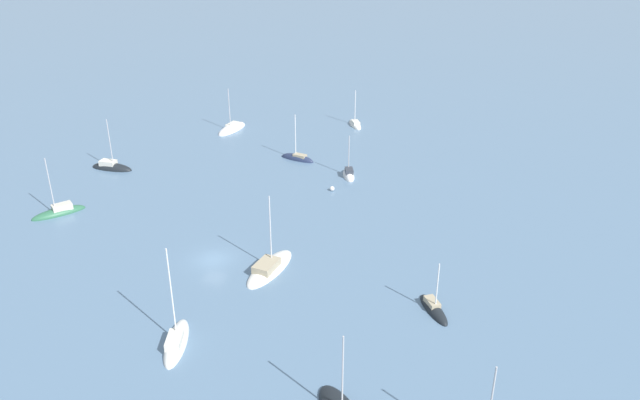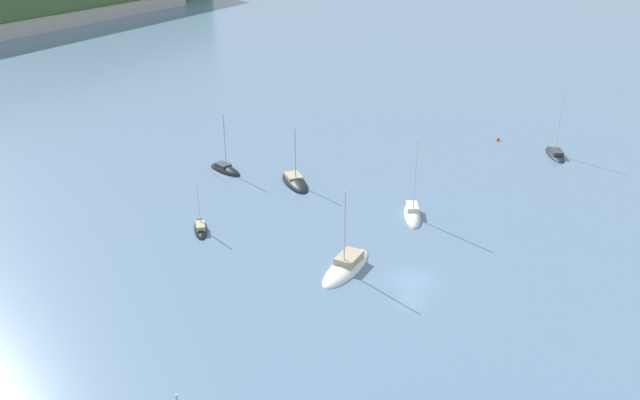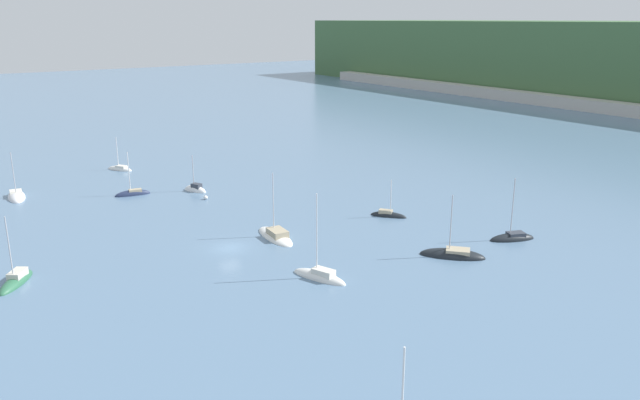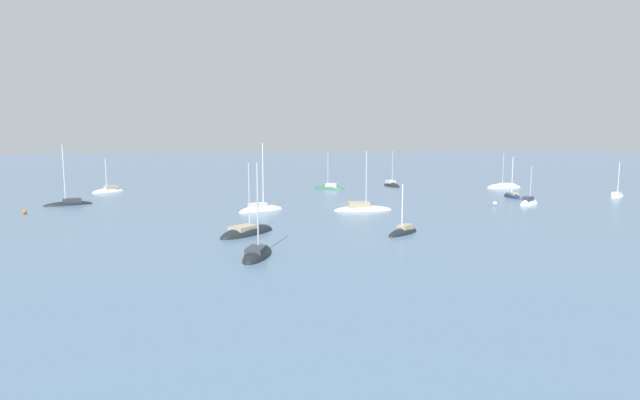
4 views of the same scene
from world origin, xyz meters
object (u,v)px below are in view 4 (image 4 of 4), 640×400
sailboat_10 (257,256)px  sailboat_12 (403,233)px  mooring_buoy_1 (25,212)px  sailboat_11 (391,186)px  sailboat_7 (617,197)px  sailboat_0 (512,197)px  sailboat_2 (529,204)px  sailboat_1 (362,209)px  sailboat_3 (247,233)px  sailboat_4 (330,189)px  sailboat_8 (109,192)px  sailboat_6 (261,210)px  sailboat_5 (504,188)px  sailboat_9 (69,204)px  mooring_buoy_0 (495,203)px

sailboat_10 → sailboat_12: sailboat_10 is taller
mooring_buoy_1 → sailboat_12: bearing=149.9°
sailboat_11 → sailboat_7: bearing=43.5°
sailboat_0 → sailboat_2: size_ratio=1.14×
sailboat_1 → sailboat_3: (18.22, 14.36, -0.07)m
sailboat_2 → sailboat_4: bearing=102.9°
mooring_buoy_1 → sailboat_8: bearing=-103.3°
sailboat_4 → sailboat_12: size_ratio=1.38×
sailboat_3 → sailboat_10: (0.16, 10.90, 0.02)m
sailboat_1 → sailboat_10: size_ratio=1.02×
sailboat_7 → sailboat_8: sailboat_8 is taller
sailboat_6 → sailboat_8: size_ratio=1.45×
sailboat_5 → sailboat_4: bearing=-2.6°
sailboat_9 → sailboat_8: bearing=-117.8°
sailboat_0 → sailboat_1: sailboat_1 is taller
sailboat_0 → sailboat_8: bearing=78.8°
sailboat_4 → sailboat_9: 48.76m
sailboat_3 → sailboat_11: size_ratio=1.00×
sailboat_4 → sailboat_9: size_ratio=0.85×
sailboat_11 → sailboat_3: bearing=-41.2°
sailboat_1 → sailboat_12: bearing=-89.0°
sailboat_5 → mooring_buoy_1: size_ratio=14.86×
sailboat_1 → mooring_buoy_1: (46.92, -8.00, 0.16)m
mooring_buoy_0 → mooring_buoy_1: mooring_buoy_0 is taller
sailboat_9 → mooring_buoy_0: (-65.20, 16.84, 0.20)m
sailboat_4 → sailboat_6: size_ratio=0.80×
sailboat_4 → mooring_buoy_1: size_ratio=15.04×
sailboat_3 → sailboat_9: size_ratio=0.86×
sailboat_3 → sailboat_6: 17.60m
sailboat_6 → sailboat_11: sailboat_6 is taller
sailboat_4 → sailboat_10: bearing=104.1°
sailboat_5 → mooring_buoy_1: (87.27, 16.99, 0.23)m
mooring_buoy_0 → mooring_buoy_1: 69.26m
sailboat_6 → mooring_buoy_0: (-36.44, 2.75, 0.21)m
sailboat_8 → sailboat_9: sailboat_9 is taller
sailboat_5 → sailboat_2: bearing=70.2°
sailboat_2 → sailboat_11: bearing=80.6°
sailboat_1 → sailboat_2: size_ratio=1.31×
sailboat_3 → sailboat_4: (-21.56, -45.50, 0.06)m
sailboat_2 → sailboat_3: size_ratio=0.82×
sailboat_4 → sailboat_8: size_ratio=1.17×
sailboat_11 → sailboat_2: bearing=10.9°
sailboat_3 → sailboat_10: size_ratio=0.95×
sailboat_9 → mooring_buoy_0: bearing=146.6°
sailboat_5 → mooring_buoy_1: 88.91m
sailboat_5 → sailboat_10: sailboat_10 is taller
sailboat_6 → sailboat_12: 24.89m
sailboat_8 → sailboat_10: bearing=79.6°
sailboat_4 → mooring_buoy_0: 36.16m
sailboat_2 → sailboat_7: sailboat_7 is taller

